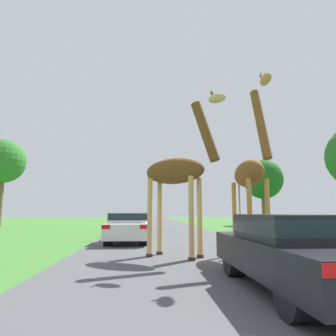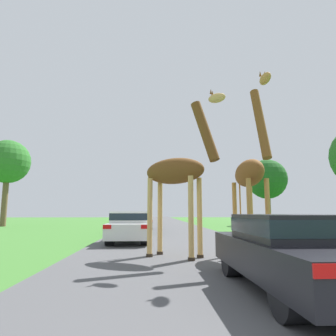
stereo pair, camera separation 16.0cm
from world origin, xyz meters
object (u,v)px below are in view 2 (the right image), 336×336
at_px(car_lead_maroon, 294,249).
at_px(tree_far_right, 8,162).
at_px(car_queue_left, 141,221).
at_px(giraffe_companion, 250,173).
at_px(car_queue_right, 134,223).
at_px(giraffe_near_road, 178,173).
at_px(car_far_ahead, 130,226).
at_px(tree_right_cluster, 267,179).

bearing_deg(car_lead_maroon, tree_far_right, 124.24).
bearing_deg(car_queue_left, giraffe_companion, -75.86).
bearing_deg(giraffe_companion, car_queue_right, -70.34).
height_order(giraffe_companion, car_lead_maroon, giraffe_companion).
relative_size(giraffe_near_road, tree_far_right, 0.61).
bearing_deg(car_lead_maroon, car_queue_left, 100.01).
height_order(giraffe_near_road, car_queue_right, giraffe_near_road).
xyz_separation_m(giraffe_near_road, car_lead_maroon, (1.72, -4.15, -1.93)).
bearing_deg(car_queue_right, car_far_ahead, -88.53).
relative_size(giraffe_near_road, car_queue_right, 1.24).
bearing_deg(tree_far_right, car_queue_left, -21.82).
distance_m(car_queue_right, car_far_ahead, 5.61).
bearing_deg(car_queue_right, giraffe_companion, -68.13).
height_order(car_queue_left, tree_right_cluster, tree_right_cluster).
bearing_deg(giraffe_near_road, tree_far_right, -110.44).
xyz_separation_m(car_queue_left, tree_right_cluster, (13.52, 6.82, 4.23)).
xyz_separation_m(giraffe_near_road, car_far_ahead, (-1.87, 4.70, -1.92)).
bearing_deg(car_far_ahead, tree_far_right, 129.64).
xyz_separation_m(car_queue_right, car_far_ahead, (0.14, -5.61, 0.03)).
xyz_separation_m(giraffe_companion, car_lead_maroon, (-0.53, -3.81, -1.89)).
bearing_deg(giraffe_near_road, car_lead_maroon, 55.89).
xyz_separation_m(car_queue_left, tree_far_right, (-13.70, 5.49, 5.68)).
relative_size(car_far_ahead, tree_far_right, 0.46).
bearing_deg(car_queue_left, tree_far_right, 158.18).
height_order(giraffe_near_road, car_lead_maroon, giraffe_near_road).
bearing_deg(giraffe_near_road, car_queue_left, -140.22).
bearing_deg(car_queue_right, car_queue_left, 87.27).
relative_size(car_queue_right, car_far_ahead, 1.05).
xyz_separation_m(car_far_ahead, tree_far_right, (-13.59, 16.41, 5.63)).
distance_m(car_lead_maroon, tree_right_cluster, 28.73).
xyz_separation_m(car_queue_left, car_far_ahead, (-0.11, -10.92, 0.05)).
xyz_separation_m(giraffe_companion, tree_right_cluster, (9.50, 22.78, 2.30)).
bearing_deg(car_far_ahead, car_lead_maroon, -67.87).
bearing_deg(car_lead_maroon, car_far_ahead, 112.13).
xyz_separation_m(car_lead_maroon, tree_right_cluster, (10.03, 26.59, 4.19)).
relative_size(giraffe_near_road, tree_right_cluster, 0.73).
relative_size(giraffe_near_road, car_lead_maroon, 1.11).
relative_size(car_far_ahead, tree_right_cluster, 0.56).
xyz_separation_m(giraffe_companion, car_queue_left, (-4.02, 15.97, -1.93)).
height_order(car_lead_maroon, car_queue_left, car_lead_maroon).
bearing_deg(tree_far_right, car_lead_maroon, -55.76).
bearing_deg(car_far_ahead, giraffe_companion, -50.67).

